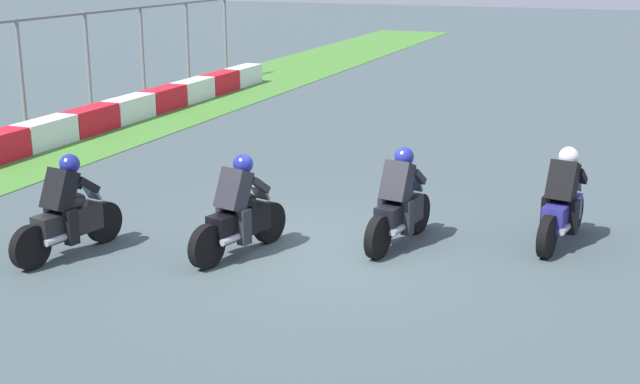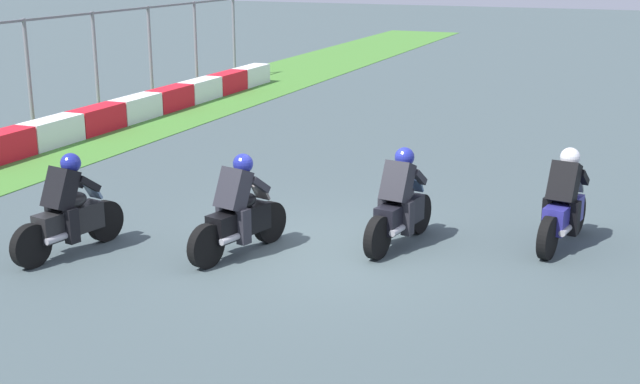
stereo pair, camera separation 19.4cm
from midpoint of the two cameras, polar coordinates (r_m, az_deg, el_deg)
ground_plane at (r=12.85m, az=0.76°, el=-3.93°), size 120.00×120.00×0.00m
rider_lane_a at (r=13.43m, az=16.40°, el=-0.93°), size 2.03×0.61×1.51m
rider_lane_b at (r=12.96m, az=5.78°, el=-0.94°), size 2.04×0.60×1.51m
rider_lane_c at (r=12.55m, az=-5.02°, el=-1.48°), size 2.01×0.66×1.51m
rider_lane_d at (r=13.04m, az=-16.09°, el=-1.39°), size 2.03×0.62×1.51m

